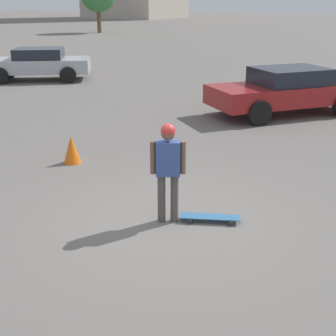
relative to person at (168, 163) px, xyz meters
The scene contains 6 objects.
ground_plane 0.99m from the person, ahead, with size 220.00×220.00×0.00m, color slate.
person is the anchor object (origin of this frame).
skateboard 1.14m from the person, 153.75° to the right, with size 0.97×0.56×0.09m.
car_parked_near 8.30m from the person, 88.05° to the right, with size 4.49×4.78×1.42m.
car_parked_far 15.03m from the person, 39.80° to the right, with size 4.76×4.00×1.37m.
traffic_cone 3.61m from the person, 25.84° to the right, with size 0.38×0.38×0.61m.
Camera 1 is at (-3.19, 6.02, 3.38)m, focal length 50.00 mm.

